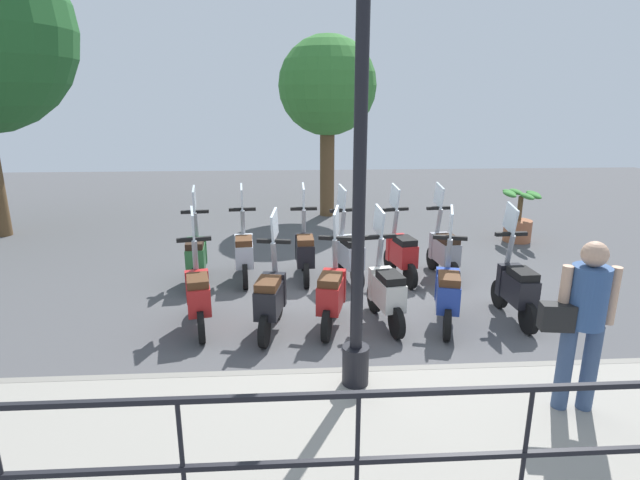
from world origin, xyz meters
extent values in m
plane|color=#4C4C4F|center=(0.00, 0.00, 0.00)|extent=(28.00, 28.00, 0.00)
cube|color=gray|center=(-3.20, 0.00, 0.07)|extent=(2.20, 20.00, 0.15)
cube|color=gray|center=(-2.15, 0.00, 0.07)|extent=(0.10, 20.00, 0.15)
cube|color=black|center=(-4.20, 0.00, 1.20)|extent=(0.04, 16.00, 0.04)
cube|color=black|center=(-4.20, 0.00, 0.73)|extent=(0.04, 16.00, 0.04)
cylinder|color=black|center=(-4.20, -0.53, 0.68)|extent=(0.03, 0.03, 1.05)
cylinder|color=black|center=(-4.20, 0.53, 0.68)|extent=(0.03, 0.03, 1.05)
cylinder|color=black|center=(-4.20, 1.60, 0.68)|extent=(0.03, 0.03, 1.05)
cylinder|color=black|center=(-2.40, 0.30, 0.35)|extent=(0.26, 0.26, 0.40)
cylinder|color=black|center=(-2.40, 0.30, 2.28)|extent=(0.12, 0.12, 4.25)
cylinder|color=#384C70|center=(-2.94, -1.74, 0.56)|extent=(0.14, 0.14, 0.82)
cylinder|color=#384C70|center=(-2.91, -1.52, 0.56)|extent=(0.14, 0.14, 0.82)
cylinder|color=#335184|center=(-2.92, -1.63, 1.25)|extent=(0.36, 0.36, 0.55)
sphere|color=tan|center=(-2.92, -1.63, 1.63)|extent=(0.22, 0.22, 0.22)
cylinder|color=tan|center=(-2.95, -1.83, 1.26)|extent=(0.09, 0.09, 0.52)
cylinder|color=tan|center=(-2.90, -1.44, 1.26)|extent=(0.09, 0.09, 0.52)
cube|color=black|center=(-2.94, -1.37, 1.07)|extent=(0.18, 0.30, 0.24)
cylinder|color=brown|center=(5.68, -0.01, 1.15)|extent=(0.36, 0.36, 2.30)
sphere|color=#387A33|center=(5.68, -0.01, 3.18)|extent=(2.36, 2.36, 2.36)
cylinder|color=#9E5B3D|center=(3.03, -3.81, 0.23)|extent=(0.56, 0.56, 0.45)
cylinder|color=brown|center=(3.03, -3.81, 0.70)|extent=(0.10, 0.10, 0.50)
ellipsoid|color=#387A33|center=(3.28, -3.81, 1.00)|extent=(0.56, 0.16, 0.10)
ellipsoid|color=#387A33|center=(2.78, -3.81, 1.00)|extent=(0.56, 0.16, 0.10)
ellipsoid|color=#387A33|center=(3.03, -3.56, 1.00)|extent=(0.56, 0.16, 0.10)
ellipsoid|color=#387A33|center=(3.03, -4.06, 1.00)|extent=(0.56, 0.16, 0.10)
ellipsoid|color=#387A33|center=(3.21, -3.63, 1.00)|extent=(0.56, 0.16, 0.10)
ellipsoid|color=#387A33|center=(2.85, -3.99, 1.00)|extent=(0.56, 0.16, 0.10)
cylinder|color=black|center=(-0.31, -2.04, 0.20)|extent=(0.40, 0.10, 0.40)
cylinder|color=black|center=(-1.14, -2.07, 0.20)|extent=(0.40, 0.10, 0.40)
cube|color=black|center=(-0.81, -2.06, 0.48)|extent=(0.61, 0.30, 0.36)
cube|color=black|center=(-0.52, -2.05, 0.50)|extent=(0.13, 0.30, 0.44)
cube|color=black|center=(-0.88, -2.06, 0.71)|extent=(0.41, 0.28, 0.10)
cylinder|color=gray|center=(-0.46, -2.05, 0.85)|extent=(0.19, 0.08, 0.55)
cube|color=black|center=(-0.46, -2.05, 1.13)|extent=(0.08, 0.44, 0.05)
cube|color=silver|center=(-0.40, -2.04, 1.33)|extent=(0.39, 0.05, 0.42)
cylinder|color=black|center=(-0.45, -1.20, 0.20)|extent=(0.41, 0.18, 0.40)
cylinder|color=black|center=(-1.25, -0.99, 0.20)|extent=(0.41, 0.18, 0.40)
cube|color=navy|center=(-0.94, -1.07, 0.48)|extent=(0.65, 0.43, 0.36)
cube|color=navy|center=(-0.66, -1.15, 0.50)|extent=(0.19, 0.32, 0.44)
cube|color=#4C2D19|center=(-1.00, -1.05, 0.71)|extent=(0.45, 0.35, 0.10)
cylinder|color=gray|center=(-0.60, -1.16, 0.85)|extent=(0.19, 0.12, 0.55)
cube|color=black|center=(-0.60, -1.16, 1.13)|extent=(0.17, 0.44, 0.05)
cube|color=silver|center=(-0.54, -1.18, 1.33)|extent=(0.38, 0.13, 0.42)
cylinder|color=black|center=(-0.35, -0.23, 0.20)|extent=(0.41, 0.15, 0.40)
cylinder|color=black|center=(-1.17, -0.37, 0.20)|extent=(0.41, 0.15, 0.40)
cube|color=beige|center=(-0.84, -0.32, 0.48)|extent=(0.64, 0.38, 0.36)
cube|color=beige|center=(-0.56, -0.26, 0.50)|extent=(0.17, 0.32, 0.44)
cube|color=black|center=(-0.91, -0.33, 0.71)|extent=(0.44, 0.33, 0.10)
cylinder|color=gray|center=(-0.50, -0.25, 0.85)|extent=(0.19, 0.10, 0.55)
cube|color=black|center=(-0.50, -0.25, 1.13)|extent=(0.14, 0.44, 0.05)
cube|color=silver|center=(-0.44, -0.24, 1.33)|extent=(0.39, 0.10, 0.42)
cylinder|color=black|center=(-0.39, 0.31, 0.20)|extent=(0.41, 0.17, 0.40)
cylinder|color=black|center=(-1.20, 0.50, 0.20)|extent=(0.41, 0.17, 0.40)
cube|color=#B21E1E|center=(-0.88, 0.43, 0.48)|extent=(0.65, 0.42, 0.36)
cube|color=#B21E1E|center=(-0.59, 0.36, 0.50)|extent=(0.19, 0.32, 0.44)
cube|color=#4C2D19|center=(-0.94, 0.44, 0.71)|extent=(0.45, 0.35, 0.10)
cylinder|color=gray|center=(-0.54, 0.34, 0.85)|extent=(0.19, 0.11, 0.55)
cube|color=black|center=(-0.54, 0.34, 1.13)|extent=(0.16, 0.44, 0.05)
cube|color=silver|center=(-0.48, 0.33, 1.33)|extent=(0.38, 0.12, 0.42)
cylinder|color=black|center=(-0.48, 1.11, 0.20)|extent=(0.41, 0.15, 0.40)
cylinder|color=black|center=(-1.30, 1.26, 0.20)|extent=(0.41, 0.15, 0.40)
cube|color=black|center=(-0.97, 1.20, 0.48)|extent=(0.64, 0.38, 0.36)
cube|color=black|center=(-0.69, 1.15, 0.50)|extent=(0.17, 0.32, 0.44)
cube|color=#4C2D19|center=(-1.04, 1.21, 0.71)|extent=(0.44, 0.33, 0.10)
cylinder|color=gray|center=(-0.63, 1.14, 0.85)|extent=(0.19, 0.10, 0.55)
cube|color=black|center=(-0.63, 1.14, 1.13)|extent=(0.14, 0.44, 0.05)
cube|color=silver|center=(-0.57, 1.13, 1.33)|extent=(0.39, 0.10, 0.42)
cylinder|color=black|center=(-0.33, 2.21, 0.20)|extent=(0.41, 0.16, 0.40)
cylinder|color=black|center=(-1.14, 2.04, 0.20)|extent=(0.41, 0.16, 0.40)
cube|color=#B21E1E|center=(-0.82, 2.11, 0.48)|extent=(0.65, 0.40, 0.36)
cube|color=#B21E1E|center=(-0.53, 2.17, 0.50)|extent=(0.18, 0.32, 0.44)
cube|color=#4C2D19|center=(-0.89, 2.09, 0.71)|extent=(0.45, 0.34, 0.10)
cylinder|color=gray|center=(-0.48, 2.18, 0.85)|extent=(0.19, 0.11, 0.55)
cube|color=black|center=(-0.48, 2.18, 1.13)|extent=(0.15, 0.44, 0.05)
cube|color=silver|center=(-0.42, 2.19, 1.33)|extent=(0.39, 0.11, 0.42)
cylinder|color=black|center=(1.36, -1.54, 0.20)|extent=(0.41, 0.12, 0.40)
cylinder|color=black|center=(0.54, -1.63, 0.20)|extent=(0.41, 0.12, 0.40)
cube|color=gray|center=(0.87, -1.60, 0.48)|extent=(0.63, 0.34, 0.36)
cube|color=gray|center=(1.16, -1.56, 0.50)|extent=(0.15, 0.31, 0.44)
cube|color=black|center=(0.80, -1.60, 0.71)|extent=(0.43, 0.30, 0.10)
cylinder|color=gray|center=(1.22, -1.56, 0.85)|extent=(0.19, 0.09, 0.55)
cube|color=black|center=(1.22, -1.56, 1.13)|extent=(0.11, 0.44, 0.05)
cube|color=silver|center=(1.28, -1.55, 1.33)|extent=(0.39, 0.07, 0.42)
cylinder|color=black|center=(1.31, -0.78, 0.20)|extent=(0.41, 0.16, 0.40)
cylinder|color=black|center=(0.49, -0.94, 0.20)|extent=(0.41, 0.16, 0.40)
cube|color=#B21E1E|center=(0.81, -0.88, 0.48)|extent=(0.64, 0.39, 0.36)
cube|color=#B21E1E|center=(1.10, -0.82, 0.50)|extent=(0.18, 0.32, 0.44)
cube|color=black|center=(0.75, -0.89, 0.71)|extent=(0.44, 0.33, 0.10)
cylinder|color=gray|center=(1.16, -0.81, 0.85)|extent=(0.19, 0.10, 0.55)
cube|color=black|center=(1.16, -0.81, 1.13)|extent=(0.15, 0.44, 0.05)
cube|color=silver|center=(1.22, -0.79, 1.33)|extent=(0.39, 0.11, 0.42)
cylinder|color=black|center=(1.29, 0.11, 0.20)|extent=(0.41, 0.18, 0.40)
cylinder|color=black|center=(0.48, -0.10, 0.20)|extent=(0.41, 0.18, 0.40)
cube|color=#B7BCC6|center=(0.80, -0.02, 0.48)|extent=(0.65, 0.42, 0.36)
cube|color=#B7BCC6|center=(1.08, 0.05, 0.50)|extent=(0.19, 0.32, 0.44)
cube|color=black|center=(0.73, -0.04, 0.71)|extent=(0.45, 0.35, 0.10)
cylinder|color=gray|center=(1.14, 0.07, 0.85)|extent=(0.19, 0.11, 0.55)
cube|color=black|center=(1.14, 0.07, 1.13)|extent=(0.17, 0.44, 0.05)
cube|color=silver|center=(1.20, 0.09, 1.33)|extent=(0.38, 0.13, 0.42)
cylinder|color=black|center=(1.45, 0.71, 0.20)|extent=(0.40, 0.09, 0.40)
cylinder|color=black|center=(0.62, 0.69, 0.20)|extent=(0.40, 0.09, 0.40)
cube|color=black|center=(0.95, 0.70, 0.48)|extent=(0.61, 0.29, 0.36)
cube|color=black|center=(1.24, 0.70, 0.50)|extent=(0.13, 0.30, 0.44)
cube|color=#4C2D19|center=(0.88, 0.70, 0.71)|extent=(0.41, 0.27, 0.10)
cylinder|color=gray|center=(1.30, 0.71, 0.85)|extent=(0.18, 0.07, 0.55)
cube|color=black|center=(1.30, 0.71, 1.13)|extent=(0.07, 0.44, 0.05)
cube|color=silver|center=(1.36, 0.71, 1.33)|extent=(0.39, 0.04, 0.42)
cylinder|color=black|center=(1.45, 1.73, 0.20)|extent=(0.41, 0.12, 0.40)
cylinder|color=black|center=(0.63, 1.65, 0.20)|extent=(0.41, 0.12, 0.40)
cube|color=#B7BCC6|center=(0.96, 1.68, 0.48)|extent=(0.62, 0.34, 0.36)
cube|color=#B7BCC6|center=(1.24, 1.71, 0.50)|extent=(0.15, 0.31, 0.44)
cube|color=#4C2D19|center=(0.89, 1.67, 0.71)|extent=(0.42, 0.30, 0.10)
cylinder|color=gray|center=(1.30, 1.72, 0.85)|extent=(0.19, 0.09, 0.55)
cube|color=black|center=(1.30, 1.72, 1.13)|extent=(0.10, 0.44, 0.05)
cube|color=silver|center=(1.36, 1.72, 1.33)|extent=(0.39, 0.07, 0.42)
cylinder|color=black|center=(1.32, 2.48, 0.20)|extent=(0.41, 0.12, 0.40)
cylinder|color=black|center=(0.49, 2.39, 0.20)|extent=(0.41, 0.12, 0.40)
cube|color=#2D6B38|center=(0.82, 2.43, 0.48)|extent=(0.63, 0.34, 0.36)
cube|color=#2D6B38|center=(1.11, 2.46, 0.50)|extent=(0.15, 0.31, 0.44)
cube|color=black|center=(0.75, 2.42, 0.71)|extent=(0.42, 0.30, 0.10)
cylinder|color=gray|center=(1.17, 2.46, 0.85)|extent=(0.19, 0.09, 0.55)
cube|color=black|center=(1.17, 2.46, 1.13)|extent=(0.10, 0.44, 0.05)
cube|color=silver|center=(1.23, 2.47, 1.33)|extent=(0.39, 0.07, 0.42)
camera|label=1|loc=(-6.78, 0.92, 2.90)|focal=28.00mm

